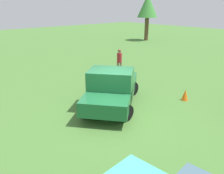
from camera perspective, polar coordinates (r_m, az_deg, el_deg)
ground_plane at (r=9.95m, az=0.52°, el=-6.90°), size 80.00×80.00×0.00m
pickup_truck at (r=10.45m, az=-0.11°, el=-0.17°), size 4.68×4.27×1.78m
person_bystander at (r=15.41m, az=1.81°, el=6.53°), size 0.45×0.45×1.72m
tree_far_center at (r=31.27m, az=8.69°, el=18.87°), size 2.53×2.53×5.74m
traffic_cone at (r=11.92m, az=17.41°, el=-1.82°), size 0.32×0.32×0.55m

